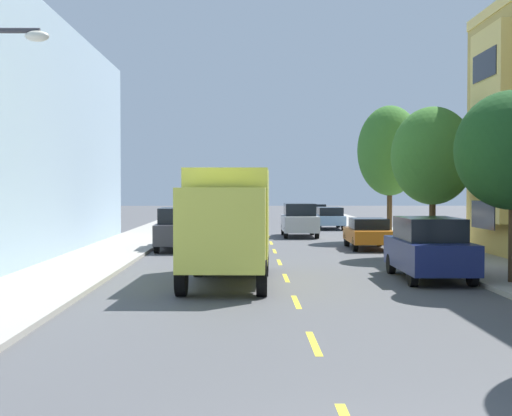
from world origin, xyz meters
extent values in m
plane|color=#4C4C4F|center=(0.00, 30.00, 0.00)|extent=(160.00, 160.00, 0.00)
cube|color=#A39E93|center=(-7.10, 28.00, 0.07)|extent=(3.20, 120.00, 0.14)
cube|color=#A39E93|center=(7.10, 28.00, 0.07)|extent=(3.20, 120.00, 0.14)
cube|color=yellow|center=(0.00, 7.00, 0.00)|extent=(0.14, 2.20, 0.01)
cube|color=yellow|center=(0.00, 12.00, 0.00)|extent=(0.14, 2.20, 0.01)
cube|color=yellow|center=(0.00, 17.00, 0.00)|extent=(0.14, 2.20, 0.01)
cube|color=yellow|center=(0.00, 22.00, 0.00)|extent=(0.14, 2.20, 0.01)
cube|color=yellow|center=(0.00, 27.00, 0.00)|extent=(0.14, 2.20, 0.01)
cube|color=yellow|center=(0.00, 32.00, 0.00)|extent=(0.14, 2.20, 0.01)
cube|color=yellow|center=(0.00, 37.00, 0.00)|extent=(0.14, 2.20, 0.01)
cube|color=yellow|center=(0.00, 42.00, 0.00)|extent=(0.14, 2.20, 0.01)
cube|color=yellow|center=(0.00, 47.00, 0.00)|extent=(0.14, 2.20, 0.01)
cube|color=#F9D572|center=(8.95, 23.09, 10.06)|extent=(0.60, 8.48, 0.44)
cube|color=#F9D572|center=(8.42, 23.09, 5.31)|extent=(0.55, 3.81, 7.68)
cube|color=#1E232D|center=(8.13, 23.09, 1.77)|extent=(0.04, 2.90, 1.10)
cube|color=#1E232D|center=(8.13, 23.09, 4.72)|extent=(0.04, 2.90, 1.10)
cube|color=#1E232D|center=(8.13, 23.09, 7.68)|extent=(0.04, 2.90, 1.10)
cylinder|color=#47331E|center=(6.40, 14.83, 1.39)|extent=(0.22, 0.22, 2.50)
cylinder|color=#47331E|center=(6.40, 24.23, 1.40)|extent=(0.26, 0.26, 2.51)
ellipsoid|color=#387028|center=(6.40, 24.23, 4.16)|extent=(3.42, 3.42, 4.03)
cylinder|color=#47331E|center=(6.40, 33.64, 1.58)|extent=(0.28, 0.28, 2.88)
ellipsoid|color=#387028|center=(6.40, 33.64, 4.82)|extent=(3.45, 3.45, 4.81)
cylinder|color=#38383D|center=(-5.55, 7.07, 5.72)|extent=(1.10, 0.10, 0.10)
ellipsoid|color=silver|center=(-5.05, 7.07, 5.62)|extent=(0.44, 0.28, 0.20)
cube|color=#D8D84C|center=(-1.76, 17.00, 2.04)|extent=(2.59, 5.66, 2.76)
cube|color=#D8D84C|center=(-1.90, 13.06, 1.76)|extent=(2.37, 1.98, 2.20)
cube|color=black|center=(-1.93, 12.16, 2.24)|extent=(2.02, 0.15, 0.97)
cube|color=black|center=(-1.67, 19.70, 0.43)|extent=(2.40, 0.24, 0.24)
cylinder|color=black|center=(-2.96, 13.05, 0.48)|extent=(0.31, 0.97, 0.96)
cylinder|color=black|center=(-0.84, 12.98, 0.48)|extent=(0.31, 0.97, 0.96)
cylinder|color=black|center=(-2.77, 18.62, 0.48)|extent=(0.31, 0.97, 0.96)
cylinder|color=black|center=(-0.65, 18.55, 0.48)|extent=(0.31, 0.97, 0.96)
cylinder|color=black|center=(-2.81, 17.52, 0.48)|extent=(0.31, 0.97, 0.96)
cylinder|color=black|center=(-0.69, 17.45, 0.48)|extent=(0.31, 0.97, 0.96)
cube|color=navy|center=(4.42, 16.53, 0.78)|extent=(1.96, 4.81, 0.90)
cube|color=black|center=(4.42, 16.53, 1.58)|extent=(1.72, 2.79, 0.70)
cylinder|color=black|center=(5.28, 18.17, 0.33)|extent=(0.22, 0.66, 0.66)
cylinder|color=black|center=(3.55, 18.16, 0.33)|extent=(0.22, 0.66, 0.66)
cylinder|color=black|center=(5.29, 14.90, 0.33)|extent=(0.22, 0.66, 0.66)
cylinder|color=black|center=(3.56, 14.90, 0.33)|extent=(0.22, 0.66, 0.66)
cube|color=black|center=(4.30, 54.36, 0.64)|extent=(1.83, 4.04, 0.62)
cube|color=black|center=(4.28, 53.88, 1.23)|extent=(1.57, 1.72, 0.55)
cylinder|color=black|center=(5.09, 55.70, 0.33)|extent=(0.24, 0.67, 0.66)
cylinder|color=black|center=(3.57, 55.74, 0.33)|extent=(0.24, 0.67, 0.66)
cylinder|color=black|center=(5.02, 52.98, 0.33)|extent=(0.24, 0.67, 0.66)
cylinder|color=black|center=(3.50, 53.02, 0.33)|extent=(0.24, 0.67, 0.66)
cube|color=maroon|center=(-4.45, 47.03, 0.63)|extent=(1.92, 4.55, 0.60)
cube|color=black|center=(-4.44, 47.25, 1.18)|extent=(1.64, 2.20, 0.50)
cylinder|color=black|center=(-5.28, 45.52, 0.33)|extent=(0.24, 0.67, 0.66)
cylinder|color=black|center=(-3.70, 45.48, 0.33)|extent=(0.24, 0.67, 0.66)
cylinder|color=black|center=(-5.20, 48.58, 0.33)|extent=(0.24, 0.67, 0.66)
cylinder|color=black|center=(-3.62, 48.54, 0.33)|extent=(0.24, 0.67, 0.66)
cube|color=#7A9EC6|center=(4.39, 45.06, 0.64)|extent=(1.86, 4.71, 0.62)
cube|color=black|center=(4.39, 44.68, 1.23)|extent=(1.62, 2.83, 0.55)
cylinder|color=black|center=(5.20, 46.65, 0.33)|extent=(0.22, 0.66, 0.66)
cylinder|color=black|center=(3.60, 46.66, 0.33)|extent=(0.22, 0.66, 0.66)
cylinder|color=black|center=(5.18, 43.46, 0.33)|extent=(0.22, 0.66, 0.66)
cylinder|color=black|center=(3.58, 43.47, 0.33)|extent=(0.22, 0.66, 0.66)
cube|color=orange|center=(4.39, 28.34, 0.63)|extent=(1.85, 4.52, 0.60)
cube|color=black|center=(4.39, 28.11, 1.18)|extent=(1.61, 2.18, 0.50)
cylinder|color=black|center=(5.20, 29.86, 0.33)|extent=(0.23, 0.66, 0.66)
cylinder|color=black|center=(3.62, 29.88, 0.33)|extent=(0.23, 0.66, 0.66)
cylinder|color=black|center=(5.17, 26.80, 0.33)|extent=(0.23, 0.66, 0.66)
cylinder|color=black|center=(3.59, 26.82, 0.33)|extent=(0.23, 0.66, 0.66)
cube|color=#333338|center=(-4.34, 27.72, 0.78)|extent=(2.08, 4.85, 0.90)
cube|color=black|center=(-4.34, 27.72, 1.58)|extent=(1.79, 2.83, 0.70)
cylinder|color=black|center=(-5.16, 26.07, 0.33)|extent=(0.24, 0.67, 0.66)
cylinder|color=black|center=(-3.43, 26.11, 0.33)|extent=(0.24, 0.67, 0.66)
cylinder|color=black|center=(-5.25, 29.33, 0.33)|extent=(0.24, 0.67, 0.66)
cylinder|color=black|center=(-3.52, 29.38, 0.33)|extent=(0.24, 0.67, 0.66)
cube|color=#B2B5BA|center=(1.80, 36.98, 0.78)|extent=(1.95, 4.80, 0.90)
cube|color=black|center=(1.80, 36.98, 1.58)|extent=(1.72, 2.78, 0.70)
cylinder|color=black|center=(2.67, 38.61, 0.33)|extent=(0.22, 0.66, 0.66)
cylinder|color=black|center=(0.94, 38.61, 0.33)|extent=(0.22, 0.66, 0.66)
cylinder|color=black|center=(2.67, 35.34, 0.33)|extent=(0.22, 0.66, 0.66)
cylinder|color=black|center=(0.94, 35.34, 0.33)|extent=(0.22, 0.66, 0.66)
camera|label=1|loc=(-1.22, -6.84, 2.87)|focal=53.22mm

